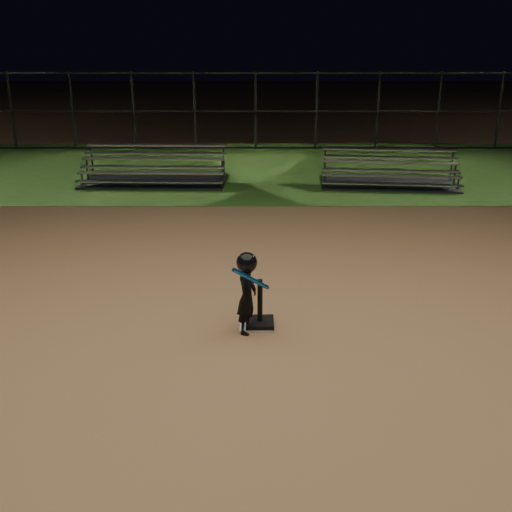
# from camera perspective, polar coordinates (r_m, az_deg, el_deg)

# --- Properties ---
(ground) EXTENTS (80.00, 80.00, 0.00)m
(ground) POSITION_cam_1_polar(r_m,az_deg,el_deg) (8.66, 0.01, -6.36)
(ground) COLOR #A3764A
(ground) RESTS_ON ground
(grass_strip) EXTENTS (60.00, 8.00, 0.01)m
(grass_strip) POSITION_cam_1_polar(r_m,az_deg,el_deg) (18.15, -0.03, 8.04)
(grass_strip) COLOR #2D561B
(grass_strip) RESTS_ON ground
(home_plate) EXTENTS (0.45, 0.45, 0.02)m
(home_plate) POSITION_cam_1_polar(r_m,az_deg,el_deg) (8.65, 0.01, -6.28)
(home_plate) COLOR beige
(home_plate) RESTS_ON ground
(batting_tee) EXTENTS (0.38, 0.38, 0.67)m
(batting_tee) POSITION_cam_1_polar(r_m,az_deg,el_deg) (8.58, 0.37, -5.59)
(batting_tee) COLOR black
(batting_tee) RESTS_ON home_plate
(child_batter) EXTENTS (0.49, 0.52, 1.14)m
(child_batter) POSITION_cam_1_polar(r_m,az_deg,el_deg) (8.22, -0.83, -3.19)
(child_batter) COLOR black
(child_batter) RESTS_ON ground
(bleacher_left) EXTENTS (3.77, 1.93, 0.91)m
(bleacher_left) POSITION_cam_1_polar(r_m,az_deg,el_deg) (16.66, -9.28, 7.29)
(bleacher_left) COLOR silver
(bleacher_left) RESTS_ON ground
(bleacher_right) EXTENTS (3.60, 2.00, 0.85)m
(bleacher_right) POSITION_cam_1_polar(r_m,az_deg,el_deg) (16.56, 12.10, 6.97)
(bleacher_right) COLOR #B7B7BC
(bleacher_right) RESTS_ON ground
(backstop_fence) EXTENTS (20.08, 0.08, 2.50)m
(backstop_fence) POSITION_cam_1_polar(r_m,az_deg,el_deg) (20.90, -0.04, 13.14)
(backstop_fence) COLOR #38383D
(backstop_fence) RESTS_ON ground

